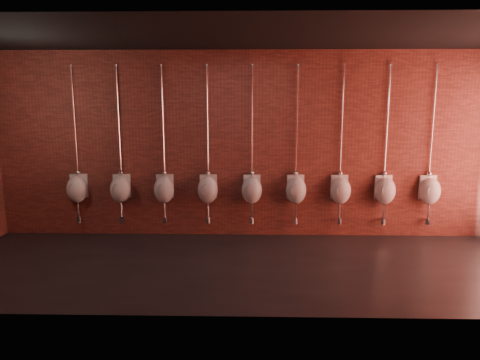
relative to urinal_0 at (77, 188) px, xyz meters
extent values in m
plane|color=black|center=(2.87, -1.38, -0.86)|extent=(8.50, 8.50, 0.00)
cube|color=black|center=(2.87, -1.38, 2.34)|extent=(8.50, 3.00, 0.04)
cube|color=brown|center=(2.87, 0.12, 0.74)|extent=(8.50, 0.04, 3.20)
cube|color=brown|center=(2.87, -2.88, 0.74)|extent=(8.50, 0.04, 3.20)
ellipsoid|color=silver|center=(0.00, -0.01, -0.02)|extent=(0.40, 0.36, 0.47)
cube|color=silver|center=(0.00, 0.10, 0.03)|extent=(0.30, 0.09, 0.42)
cylinder|color=#999999|center=(0.00, -0.13, 0.01)|extent=(0.21, 0.05, 0.21)
cylinder|color=white|center=(0.00, 0.08, 1.15)|extent=(0.02, 0.02, 1.88)
sphere|color=white|center=(0.00, 0.07, 0.27)|extent=(0.08, 0.08, 0.08)
cylinder|color=white|center=(0.00, 0.08, 2.09)|extent=(0.06, 0.06, 0.01)
cylinder|color=white|center=(0.00, -0.01, -0.34)|extent=(0.03, 0.03, 0.30)
cylinder|color=white|center=(0.00, -0.01, -0.56)|extent=(0.08, 0.08, 0.11)
cylinder|color=white|center=(0.00, 0.07, -0.56)|extent=(0.03, 0.15, 0.03)
ellipsoid|color=silver|center=(0.76, -0.01, -0.02)|extent=(0.40, 0.36, 0.47)
cube|color=silver|center=(0.76, 0.10, 0.03)|extent=(0.30, 0.09, 0.42)
cylinder|color=#999999|center=(0.76, -0.13, 0.01)|extent=(0.21, 0.05, 0.21)
cylinder|color=white|center=(0.76, 0.08, 1.15)|extent=(0.02, 0.02, 1.88)
sphere|color=white|center=(0.76, 0.07, 0.27)|extent=(0.08, 0.08, 0.08)
cylinder|color=white|center=(0.76, 0.08, 2.09)|extent=(0.06, 0.06, 0.01)
cylinder|color=white|center=(0.76, -0.01, -0.34)|extent=(0.03, 0.03, 0.30)
cylinder|color=white|center=(0.76, -0.01, -0.56)|extent=(0.08, 0.08, 0.11)
cylinder|color=white|center=(0.76, 0.07, -0.56)|extent=(0.03, 0.15, 0.03)
ellipsoid|color=silver|center=(1.53, -0.01, -0.02)|extent=(0.40, 0.36, 0.47)
cube|color=silver|center=(1.53, 0.10, 0.03)|extent=(0.30, 0.09, 0.42)
cylinder|color=#999999|center=(1.53, -0.13, 0.01)|extent=(0.21, 0.05, 0.21)
cylinder|color=white|center=(1.53, 0.08, 1.15)|extent=(0.02, 0.02, 1.88)
sphere|color=white|center=(1.53, 0.07, 0.27)|extent=(0.08, 0.08, 0.08)
cylinder|color=white|center=(1.53, 0.08, 2.09)|extent=(0.06, 0.06, 0.01)
cylinder|color=white|center=(1.53, -0.01, -0.34)|extent=(0.03, 0.03, 0.30)
cylinder|color=white|center=(1.53, -0.01, -0.56)|extent=(0.08, 0.08, 0.11)
cylinder|color=white|center=(1.53, 0.07, -0.56)|extent=(0.03, 0.15, 0.03)
ellipsoid|color=silver|center=(2.29, -0.01, -0.02)|extent=(0.40, 0.36, 0.47)
cube|color=silver|center=(2.29, 0.10, 0.03)|extent=(0.30, 0.09, 0.42)
cylinder|color=#999999|center=(2.29, -0.13, 0.01)|extent=(0.21, 0.05, 0.21)
cylinder|color=white|center=(2.29, 0.08, 1.15)|extent=(0.02, 0.02, 1.88)
sphere|color=white|center=(2.29, 0.07, 0.27)|extent=(0.08, 0.08, 0.08)
cylinder|color=white|center=(2.29, 0.08, 2.09)|extent=(0.06, 0.06, 0.01)
cylinder|color=white|center=(2.29, -0.01, -0.34)|extent=(0.03, 0.03, 0.30)
cylinder|color=white|center=(2.29, -0.01, -0.56)|extent=(0.08, 0.08, 0.11)
cylinder|color=white|center=(2.29, 0.07, -0.56)|extent=(0.03, 0.15, 0.03)
ellipsoid|color=silver|center=(3.05, -0.01, -0.02)|extent=(0.40, 0.36, 0.47)
cube|color=silver|center=(3.05, 0.10, 0.03)|extent=(0.30, 0.09, 0.42)
cylinder|color=#999999|center=(3.05, -0.13, 0.01)|extent=(0.21, 0.05, 0.21)
cylinder|color=white|center=(3.05, 0.08, 1.15)|extent=(0.02, 0.02, 1.88)
sphere|color=white|center=(3.05, 0.07, 0.27)|extent=(0.08, 0.08, 0.08)
cylinder|color=white|center=(3.05, 0.08, 2.09)|extent=(0.06, 0.06, 0.01)
cylinder|color=white|center=(3.05, -0.01, -0.34)|extent=(0.03, 0.03, 0.30)
cylinder|color=white|center=(3.05, -0.01, -0.56)|extent=(0.08, 0.08, 0.11)
cylinder|color=white|center=(3.05, 0.07, -0.56)|extent=(0.03, 0.15, 0.03)
ellipsoid|color=silver|center=(3.81, -0.01, -0.02)|extent=(0.40, 0.36, 0.47)
cube|color=silver|center=(3.81, 0.10, 0.03)|extent=(0.30, 0.09, 0.42)
cylinder|color=#999999|center=(3.81, -0.13, 0.01)|extent=(0.21, 0.05, 0.21)
cylinder|color=white|center=(3.81, 0.08, 1.15)|extent=(0.02, 0.02, 1.88)
sphere|color=white|center=(3.81, 0.07, 0.27)|extent=(0.08, 0.08, 0.08)
cylinder|color=white|center=(3.81, 0.08, 2.09)|extent=(0.06, 0.06, 0.01)
cylinder|color=white|center=(3.81, -0.01, -0.34)|extent=(0.03, 0.03, 0.30)
cylinder|color=white|center=(3.81, -0.01, -0.56)|extent=(0.08, 0.08, 0.11)
cylinder|color=white|center=(3.81, 0.07, -0.56)|extent=(0.03, 0.15, 0.03)
ellipsoid|color=silver|center=(4.58, -0.01, -0.02)|extent=(0.40, 0.36, 0.47)
cube|color=silver|center=(4.58, 0.10, 0.03)|extent=(0.30, 0.09, 0.42)
cylinder|color=#999999|center=(4.58, -0.13, 0.01)|extent=(0.21, 0.05, 0.21)
cylinder|color=white|center=(4.58, 0.08, 1.15)|extent=(0.02, 0.02, 1.88)
sphere|color=white|center=(4.58, 0.07, 0.27)|extent=(0.08, 0.08, 0.08)
cylinder|color=white|center=(4.58, 0.08, 2.09)|extent=(0.06, 0.06, 0.01)
cylinder|color=white|center=(4.58, -0.01, -0.34)|extent=(0.03, 0.03, 0.30)
cylinder|color=white|center=(4.58, -0.01, -0.56)|extent=(0.08, 0.08, 0.11)
cylinder|color=white|center=(4.58, 0.07, -0.56)|extent=(0.03, 0.15, 0.03)
ellipsoid|color=silver|center=(5.34, -0.01, -0.02)|extent=(0.40, 0.36, 0.47)
cube|color=silver|center=(5.34, 0.10, 0.03)|extent=(0.30, 0.09, 0.42)
cylinder|color=#999999|center=(5.34, -0.13, 0.01)|extent=(0.21, 0.05, 0.21)
cylinder|color=white|center=(5.34, 0.08, 1.15)|extent=(0.02, 0.02, 1.88)
sphere|color=white|center=(5.34, 0.07, 0.27)|extent=(0.08, 0.08, 0.08)
cylinder|color=white|center=(5.34, 0.08, 2.09)|extent=(0.06, 0.06, 0.01)
cylinder|color=white|center=(5.34, -0.01, -0.34)|extent=(0.03, 0.03, 0.30)
cylinder|color=white|center=(5.34, -0.01, -0.56)|extent=(0.08, 0.08, 0.11)
cylinder|color=white|center=(5.34, 0.07, -0.56)|extent=(0.03, 0.15, 0.03)
ellipsoid|color=silver|center=(6.10, -0.01, -0.02)|extent=(0.40, 0.36, 0.47)
cube|color=silver|center=(6.10, 0.10, 0.03)|extent=(0.30, 0.09, 0.42)
cylinder|color=#999999|center=(6.10, -0.13, 0.01)|extent=(0.21, 0.05, 0.21)
cylinder|color=white|center=(6.10, 0.08, 1.15)|extent=(0.02, 0.02, 1.88)
sphere|color=white|center=(6.10, 0.07, 0.27)|extent=(0.08, 0.08, 0.08)
cylinder|color=white|center=(6.10, 0.08, 2.09)|extent=(0.06, 0.06, 0.01)
cylinder|color=white|center=(6.10, -0.01, -0.34)|extent=(0.03, 0.03, 0.30)
cylinder|color=white|center=(6.10, -0.01, -0.56)|extent=(0.08, 0.08, 0.11)
cylinder|color=white|center=(6.10, 0.07, -0.56)|extent=(0.03, 0.15, 0.03)
camera|label=1|loc=(3.01, -7.24, 1.46)|focal=32.00mm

